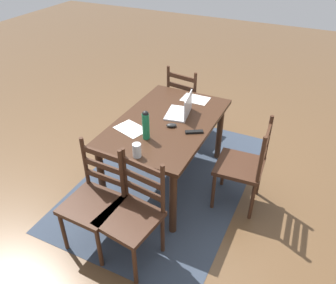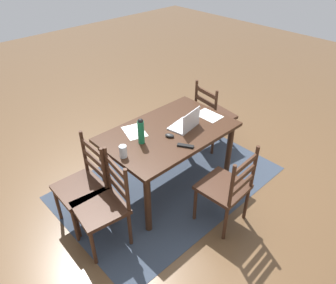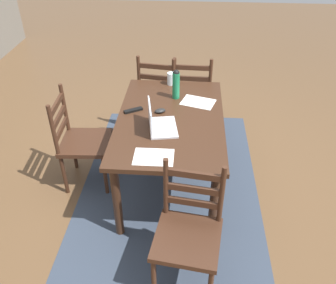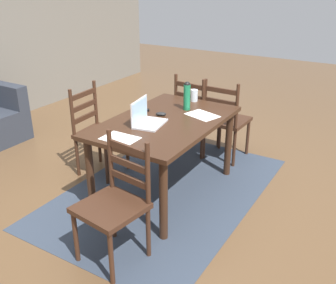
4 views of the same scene
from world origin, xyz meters
name	(u,v)px [view 2 (image 2 of 4)]	position (x,y,z in m)	size (l,w,h in m)	color
ground_plane	(169,182)	(0.00, 0.00, 0.00)	(14.00, 14.00, 0.00)	brown
area_rug	(169,182)	(0.00, 0.00, 0.00)	(2.55, 1.68, 0.01)	#333D4C
dining_table	(169,138)	(0.00, 0.00, 0.66)	(1.45, 0.92, 0.76)	#382114
chair_left_near	(213,115)	(-1.01, -0.19, 0.46)	(0.50, 0.50, 0.95)	#3D2316
chair_far_head	(226,188)	(0.00, 0.83, 0.46)	(0.46, 0.46, 0.95)	#3D2316
chair_right_far	(104,205)	(1.01, 0.19, 0.46)	(0.50, 0.50, 0.95)	#3D2316
chair_right_near	(83,186)	(1.01, -0.18, 0.46)	(0.46, 0.46, 0.95)	#3D2316
laptop	(187,123)	(-0.18, 0.10, 0.81)	(0.35, 0.27, 0.23)	silver
water_bottle	(141,130)	(0.36, -0.03, 0.90)	(0.07, 0.07, 0.28)	#197247
drinking_glass	(123,151)	(0.64, 0.04, 0.82)	(0.08, 0.08, 0.12)	silver
computer_mouse	(170,136)	(0.08, 0.10, 0.77)	(0.06, 0.10, 0.03)	black
tv_remote	(185,146)	(0.09, 0.34, 0.77)	(0.04, 0.17, 0.02)	black
paper_stack_left	(209,115)	(-0.57, 0.09, 0.76)	(0.21, 0.30, 0.00)	white
paper_stack_right	(135,132)	(0.29, -0.24, 0.76)	(0.21, 0.30, 0.00)	white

